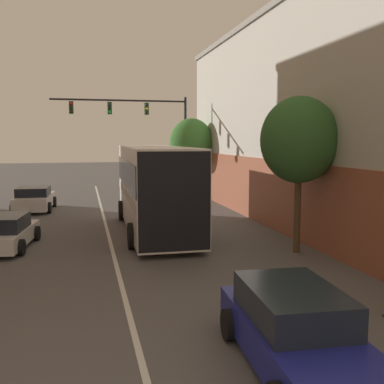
{
  "coord_description": "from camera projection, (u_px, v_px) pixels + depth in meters",
  "views": [
    {
      "loc": [
        -0.94,
        -2.1,
        4.13
      ],
      "look_at": [
        3.35,
        15.73,
        1.96
      ],
      "focal_mm": 42.0,
      "sensor_mm": 36.0,
      "label": 1
    }
  ],
  "objects": [
    {
      "name": "bus",
      "position": [
        155.0,
        184.0,
        20.02
      ],
      "size": [
        3.06,
        10.09,
        3.79
      ],
      "rotation": [
        0.0,
        0.0,
        1.55
      ],
      "color": "silver",
      "rests_on": "ground_plane"
    },
    {
      "name": "street_tree_near",
      "position": [
        299.0,
        140.0,
        15.99
      ],
      "size": [
        2.82,
        2.53,
        5.65
      ],
      "color": "#4C3823",
      "rests_on": "ground_plane"
    },
    {
      "name": "traffic_signal_gantry",
      "position": [
        143.0,
        123.0,
        30.16
      ],
      "size": [
        8.99,
        0.36,
        6.98
      ],
      "color": "black",
      "rests_on": "ground_plane"
    },
    {
      "name": "street_tree_far",
      "position": [
        191.0,
        143.0,
        30.83
      ],
      "size": [
        3.01,
        2.71,
        5.55
      ],
      "color": "#3D2D1E",
      "rests_on": "ground_plane"
    },
    {
      "name": "building_right_storefront",
      "position": [
        328.0,
        116.0,
        21.6
      ],
      "size": [
        6.42,
        27.72,
        10.27
      ],
      "color": "#B7B2A3",
      "rests_on": "ground_plane"
    },
    {
      "name": "parked_car_left_mid",
      "position": [
        34.0,
        199.0,
        26.02
      ],
      "size": [
        2.3,
        4.13,
        1.39
      ],
      "rotation": [
        0.0,
        0.0,
        1.52
      ],
      "color": "silver",
      "rests_on": "ground_plane"
    },
    {
      "name": "lane_center_line",
      "position": [
        110.0,
        241.0,
        18.34
      ],
      "size": [
        0.14,
        44.33,
        0.01
      ],
      "color": "silver",
      "rests_on": "ground_plane"
    },
    {
      "name": "parked_car_left_near",
      "position": [
        5.0,
        233.0,
        16.97
      ],
      "size": [
        2.31,
        4.11,
        1.29
      ],
      "rotation": [
        0.0,
        0.0,
        1.45
      ],
      "color": "silver",
      "rests_on": "ground_plane"
    },
    {
      "name": "hatchback_foreground",
      "position": [
        296.0,
        332.0,
        8.04
      ],
      "size": [
        2.2,
        4.68,
        1.46
      ],
      "rotation": [
        0.0,
        0.0,
        1.51
      ],
      "color": "navy",
      "rests_on": "ground_plane"
    }
  ]
}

